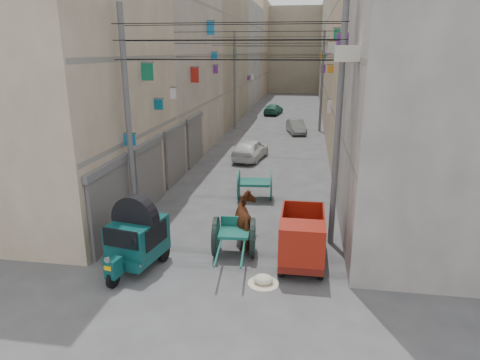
% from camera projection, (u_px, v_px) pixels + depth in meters
% --- Properties ---
extents(ground, '(140.00, 140.00, 0.00)m').
position_uv_depth(ground, '(184.00, 341.00, 9.95)').
color(ground, '#434345').
rests_on(ground, ground).
extents(building_row_left, '(8.00, 62.00, 14.00)m').
position_uv_depth(building_row_left, '(201.00, 51.00, 41.53)').
color(building_row_left, '#C4B294').
rests_on(building_row_left, ground).
extents(building_row_right, '(8.00, 62.00, 14.00)m').
position_uv_depth(building_row_right, '(371.00, 51.00, 39.11)').
color(building_row_right, '#AAA49F').
rests_on(building_row_right, ground).
extents(end_cap_building, '(22.00, 10.00, 13.00)m').
position_uv_depth(end_cap_building, '(295.00, 50.00, 70.43)').
color(end_cap_building, gray).
rests_on(end_cap_building, ground).
extents(shutters_left, '(0.18, 14.40, 2.88)m').
position_uv_depth(shutters_left, '(164.00, 162.00, 19.91)').
color(shutters_left, '#535359').
rests_on(shutters_left, ground).
extents(signboards, '(8.22, 40.52, 5.67)m').
position_uv_depth(signboards, '(270.00, 97.00, 29.42)').
color(signboards, '#157751').
rests_on(signboards, ground).
extents(ac_units, '(0.70, 6.55, 3.35)m').
position_uv_depth(ac_units, '(343.00, 21.00, 14.49)').
color(ac_units, beige).
rests_on(ac_units, ground).
extents(utility_poles, '(7.40, 22.20, 8.00)m').
position_uv_depth(utility_poles, '(264.00, 95.00, 24.85)').
color(utility_poles, '#5C5C5F').
rests_on(utility_poles, ground).
extents(overhead_cables, '(7.40, 22.52, 1.12)m').
position_uv_depth(overhead_cables, '(259.00, 45.00, 21.59)').
color(overhead_cables, black).
rests_on(overhead_cables, ground).
extents(auto_rickshaw, '(1.76, 2.62, 1.78)m').
position_uv_depth(auto_rickshaw, '(137.00, 236.00, 13.07)').
color(auto_rickshaw, black).
rests_on(auto_rickshaw, ground).
extents(tonga_cart, '(1.46, 2.96, 1.30)m').
position_uv_depth(tonga_cart, '(234.00, 236.00, 13.93)').
color(tonga_cart, black).
rests_on(tonga_cart, ground).
extents(mini_truck, '(1.39, 3.04, 1.71)m').
position_uv_depth(mini_truck, '(302.00, 243.00, 13.13)').
color(mini_truck, black).
rests_on(mini_truck, ground).
extents(second_cart, '(1.67, 1.50, 1.37)m').
position_uv_depth(second_cart, '(255.00, 184.00, 19.24)').
color(second_cart, '#13564B').
rests_on(second_cart, ground).
extents(feed_sack, '(0.57, 0.45, 0.28)m').
position_uv_depth(feed_sack, '(263.00, 279.00, 12.36)').
color(feed_sack, beige).
rests_on(feed_sack, ground).
extents(horse, '(1.52, 2.20, 1.70)m').
position_uv_depth(horse, '(248.00, 221.00, 14.74)').
color(horse, brown).
rests_on(horse, ground).
extents(distant_car_white, '(2.13, 3.98, 1.29)m').
position_uv_depth(distant_car_white, '(251.00, 149.00, 26.36)').
color(distant_car_white, silver).
rests_on(distant_car_white, ground).
extents(distant_car_grey, '(1.88, 3.50, 1.10)m').
position_uv_depth(distant_car_grey, '(296.00, 127.00, 34.75)').
color(distant_car_grey, slate).
rests_on(distant_car_grey, ground).
extents(distant_car_green, '(2.00, 3.90, 1.08)m').
position_uv_depth(distant_car_green, '(273.00, 109.00, 45.12)').
color(distant_car_green, '#22634F').
rests_on(distant_car_green, ground).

